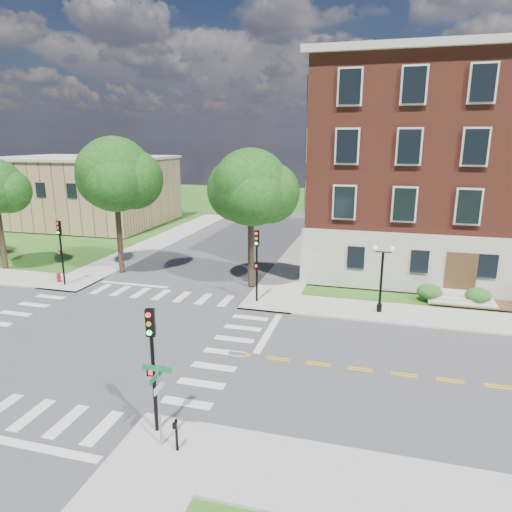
% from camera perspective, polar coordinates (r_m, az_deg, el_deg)
% --- Properties ---
extents(ground, '(160.00, 160.00, 0.00)m').
position_cam_1_polar(ground, '(27.00, -18.75, -9.55)').
color(ground, '#2B5116').
rests_on(ground, ground).
extents(road_ew, '(90.00, 12.00, 0.01)m').
position_cam_1_polar(road_ew, '(27.00, -18.75, -9.54)').
color(road_ew, '#3D3D3F').
rests_on(road_ew, ground).
extents(road_ns, '(12.00, 90.00, 0.01)m').
position_cam_1_polar(road_ns, '(27.00, -18.75, -9.54)').
color(road_ns, '#3D3D3F').
rests_on(road_ns, ground).
extents(sidewalk_ne, '(34.00, 34.00, 0.12)m').
position_cam_1_polar(sidewalk_ne, '(37.15, 16.13, -2.65)').
color(sidewalk_ne, '#9E9B93').
rests_on(sidewalk_ne, ground).
extents(sidewalk_nw, '(34.00, 34.00, 0.12)m').
position_cam_1_polar(sidewalk_nw, '(47.58, -24.01, 0.37)').
color(sidewalk_nw, '#9E9B93').
rests_on(sidewalk_nw, ground).
extents(crosswalk_east, '(2.20, 10.20, 0.02)m').
position_cam_1_polar(crosswalk_east, '(23.96, -3.95, -11.93)').
color(crosswalk_east, silver).
rests_on(crosswalk_east, ground).
extents(stop_bar_east, '(0.40, 5.50, 0.00)m').
position_cam_1_polar(stop_bar_east, '(26.15, 1.60, -9.54)').
color(stop_bar_east, silver).
rests_on(stop_bar_east, ground).
extents(main_building, '(30.60, 22.40, 16.50)m').
position_cam_1_polar(main_building, '(43.36, 28.47, 9.74)').
color(main_building, '#A09A8E').
rests_on(main_building, ground).
extents(secondary_building, '(20.40, 15.40, 8.30)m').
position_cam_1_polar(secondary_building, '(62.34, -20.78, 7.71)').
color(secondary_building, '#977053').
rests_on(secondary_building, ground).
extents(tree_c, '(5.82, 5.82, 10.73)m').
position_cam_1_polar(tree_c, '(37.52, -17.23, 9.68)').
color(tree_c, black).
rests_on(tree_c, ground).
extents(tree_d, '(5.43, 5.43, 9.93)m').
position_cam_1_polar(tree_d, '(32.20, -0.67, 8.55)').
color(tree_d, black).
rests_on(tree_d, ground).
extents(traffic_signal_se, '(0.37, 0.43, 4.80)m').
position_cam_1_polar(traffic_signal_se, '(16.98, -12.84, -11.98)').
color(traffic_signal_se, black).
rests_on(traffic_signal_se, ground).
extents(traffic_signal_ne, '(0.38, 0.45, 4.80)m').
position_cam_1_polar(traffic_signal_ne, '(29.65, 0.09, -0.08)').
color(traffic_signal_ne, black).
rests_on(traffic_signal_ne, ground).
extents(traffic_signal_nw, '(0.38, 0.45, 4.80)m').
position_cam_1_polar(traffic_signal_nw, '(35.97, -23.24, 1.34)').
color(traffic_signal_nw, black).
rests_on(traffic_signal_nw, ground).
extents(twin_lamp_west, '(1.36, 0.36, 4.23)m').
position_cam_1_polar(twin_lamp_west, '(29.05, 15.42, -2.29)').
color(twin_lamp_west, black).
rests_on(twin_lamp_west, ground).
extents(street_sign_pole, '(1.10, 1.10, 3.10)m').
position_cam_1_polar(street_sign_pole, '(16.58, -12.09, -16.06)').
color(street_sign_pole, gray).
rests_on(street_sign_pole, ground).
extents(push_button_post, '(0.14, 0.21, 1.20)m').
position_cam_1_polar(push_button_post, '(17.06, -9.93, -21.02)').
color(push_button_post, black).
rests_on(push_button_post, ground).
extents(fire_hydrant, '(0.35, 0.35, 0.75)m').
position_cam_1_polar(fire_hydrant, '(37.53, -23.44, -2.47)').
color(fire_hydrant, '#A40C0E').
rests_on(fire_hydrant, ground).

